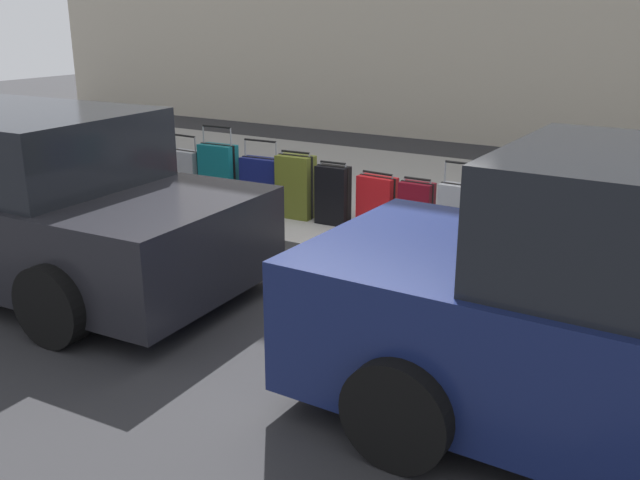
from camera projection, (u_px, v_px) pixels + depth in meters
The scene contains 16 objects.
ground_plane at pixel (331, 263), 7.09m from camera, with size 40.00×40.00×0.00m, color #28282B.
sidewalk_curb at pixel (430, 201), 9.10m from camera, with size 18.00×5.00×0.14m, color gray.
suitcase_olive_1 at pixel (623, 235), 6.39m from camera, with size 0.45×0.20×0.73m.
suitcase_navy_2 at pixel (560, 229), 6.60m from camera, with size 0.44×0.22×0.71m.
suitcase_teal_3 at pixel (507, 217), 6.83m from camera, with size 0.39×0.27×0.92m.
suitcase_silver_4 at pixel (458, 215), 7.08m from camera, with size 0.40×0.21×0.86m.
suitcase_maroon_5 at pixel (416, 210), 7.35m from camera, with size 0.36×0.19×0.64m.
suitcase_red_6 at pixel (377, 203), 7.65m from camera, with size 0.44×0.22×0.63m.
suitcase_black_7 at pixel (333, 195), 7.81m from camera, with size 0.37×0.20×0.71m.
suitcase_olive_8 at pixel (296, 187), 8.05m from camera, with size 0.43×0.26×0.77m.
suitcase_navy_9 at pixel (261, 183), 8.42m from camera, with size 0.50×0.23×0.83m.
suitcase_teal_10 at pixel (219, 174), 8.63m from camera, with size 0.48×0.24×0.96m.
suitcase_silver_11 at pixel (187, 174), 8.93m from camera, with size 0.41×0.22×0.80m.
fire_hydrant at pixel (134, 156), 9.33m from camera, with size 0.39×0.21×0.84m.
bollard_post at pixel (96, 153), 9.47m from camera, with size 0.14×0.14×0.90m, color brown.
parked_car_charcoal_1 at pixel (17, 199), 6.56m from camera, with size 4.76×2.25×1.56m.
Camera 1 is at (-3.39, 5.75, 2.39)m, focal length 39.89 mm.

